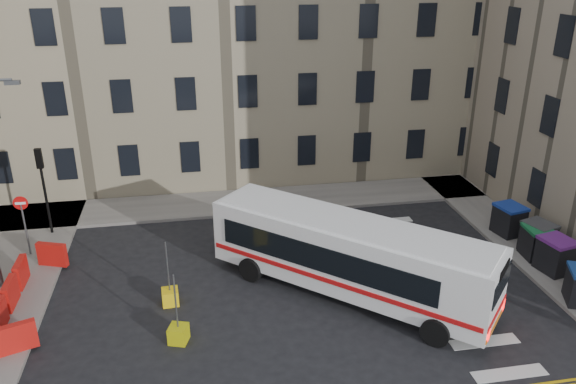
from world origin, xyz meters
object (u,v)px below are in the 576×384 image
object	(u,v)px
wheelie_bin_e	(509,219)
bollard_chevron	(179,334)
bus	(349,254)
bollard_yellow	(170,297)
wheelie_bin_d	(538,238)
wheelie_bin_b	(556,255)
wheelie_bin_c	(537,242)

from	to	relation	value
wheelie_bin_e	bollard_chevron	distance (m)	15.93
bus	bollard_yellow	size ratio (longest dim) A/B	16.27
wheelie_bin_d	bollard_yellow	xyz separation A→B (m)	(-15.62, -1.03, -0.54)
wheelie_bin_b	wheelie_bin_e	bearing A→B (deg)	79.33
wheelie_bin_b	bollard_chevron	xyz separation A→B (m)	(-15.10, -1.78, -0.57)
bus	bollard_chevron	bearing A→B (deg)	148.91
wheelie_bin_c	wheelie_bin_b	bearing A→B (deg)	-82.23
wheelie_bin_c	wheelie_bin_d	world-z (taller)	wheelie_bin_d
bollard_yellow	bollard_chevron	size ratio (longest dim) A/B	1.00
wheelie_bin_d	wheelie_bin_b	bearing A→B (deg)	-115.65
bus	wheelie_bin_d	distance (m)	9.08
bollard_chevron	wheelie_bin_d	bearing A→B (deg)	12.36
bollard_yellow	wheelie_bin_e	bearing A→B (deg)	10.68
bus	wheelie_bin_d	xyz separation A→B (m)	(8.92, 1.49, -0.89)
wheelie_bin_d	wheelie_bin_e	xyz separation A→B (m)	(-0.27, 1.87, 0.01)
wheelie_bin_c	bollard_yellow	xyz separation A→B (m)	(-15.34, -0.66, -0.54)
wheelie_bin_c	bollard_chevron	bearing A→B (deg)	-164.13
wheelie_bin_c	bollard_yellow	bearing A→B (deg)	-172.92
bollard_yellow	bollard_chevron	bearing A→B (deg)	-82.54
bollard_yellow	bollard_chevron	world-z (taller)	same
wheelie_bin_c	wheelie_bin_e	distance (m)	2.24
bollard_chevron	wheelie_bin_b	bearing A→B (deg)	6.74
wheelie_bin_e	bollard_yellow	size ratio (longest dim) A/B	2.45
wheelie_bin_d	bollard_chevron	xyz separation A→B (m)	(-15.31, -3.36, -0.54)
bus	wheelie_bin_b	xyz separation A→B (m)	(8.70, -0.08, -0.86)
wheelie_bin_c	wheelie_bin_e	size ratio (longest dim) A/B	0.93
bus	wheelie_bin_e	world-z (taller)	bus
bus	wheelie_bin_d	size ratio (longest dim) A/B	6.43
wheelie_bin_e	wheelie_bin_b	bearing A→B (deg)	-100.60
bus	wheelie_bin_d	bearing A→B (deg)	-37.84
wheelie_bin_c	bollard_chevron	distance (m)	15.33
wheelie_bin_d	bollard_chevron	world-z (taller)	wheelie_bin_d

